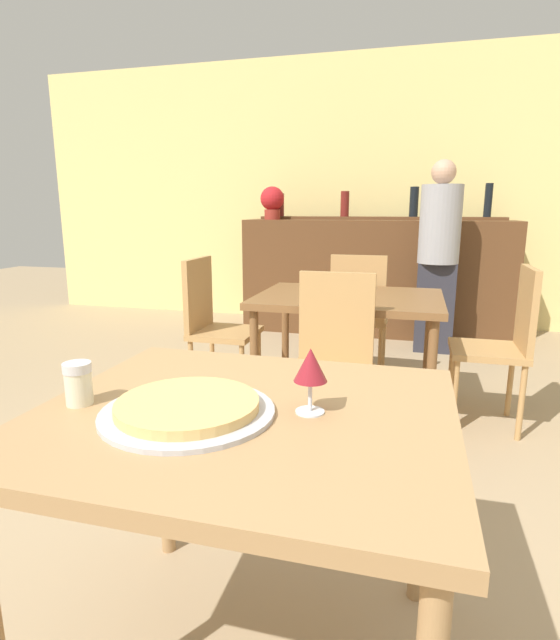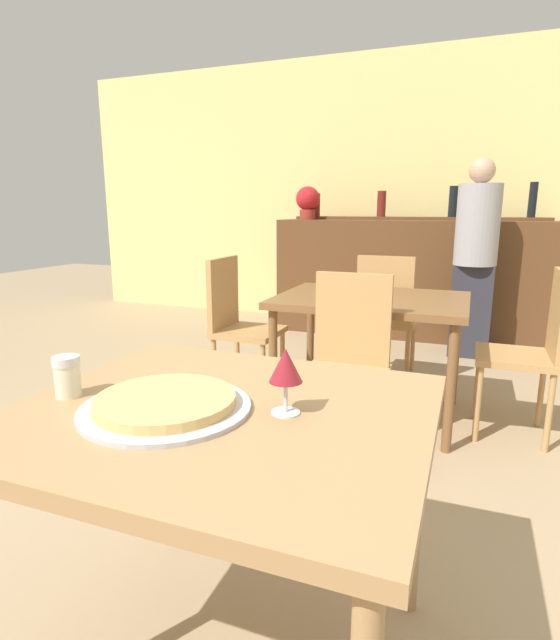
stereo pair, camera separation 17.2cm
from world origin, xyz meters
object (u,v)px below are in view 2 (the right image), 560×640
pizza_tray (166,404)px  person_standing (475,253)px  wine_glass (286,367)px  cheese_shaker (67,376)px  chair_far_side_back (386,311)px  chair_far_side_right (534,344)px  chair_far_side_left (237,318)px  potted_plant (308,201)px  chair_far_side_front (347,356)px

pizza_tray → person_standing: bearing=78.8°
wine_glass → cheese_shaker: bearing=-170.2°
chair_far_side_back → chair_far_side_right: same height
chair_far_side_left → potted_plant: (-0.19, 2.06, 0.78)m
person_standing → potted_plant: person_standing is taller
chair_far_side_back → chair_far_side_front: bearing=90.0°
chair_far_side_back → wine_glass: chair_far_side_back is taller
chair_far_side_back → cheese_shaker: (-0.42, -2.51, 0.28)m
chair_far_side_left → wine_glass: (1.02, -1.84, 0.34)m
chair_far_side_front → potted_plant: bearing=111.9°
chair_far_side_back → pizza_tray: (-0.13, -2.50, 0.24)m
pizza_tray → cheese_shaker: size_ratio=3.85×
chair_far_side_right → chair_far_side_left: bearing=-90.0°
pizza_tray → person_standing: size_ratio=0.25×
cheese_shaker → wine_glass: wine_glass is taller
chair_far_side_left → person_standing: size_ratio=0.57×
chair_far_side_front → chair_far_side_right: bearing=33.5°
pizza_tray → wine_glass: bearing=17.7°
chair_far_side_front → person_standing: (0.56, 2.11, 0.35)m
chair_far_side_back → chair_far_side_right: 1.05m
potted_plant → pizza_tray: bearing=-76.8°
chair_far_side_front → chair_far_side_left: bearing=146.5°
cheese_shaker → person_standing: person_standing is taller
chair_far_side_left → person_standing: person_standing is taller
person_standing → potted_plant: 1.76m
pizza_tray → chair_far_side_left: bearing=111.1°
chair_far_side_back → wine_glass: bearing=93.4°
chair_far_side_back → potted_plant: 1.98m
chair_far_side_right → person_standing: bearing=-168.2°
chair_far_side_front → wine_glass: chair_far_side_front is taller
potted_plant → chair_far_side_back: bearing=-54.3°
wine_glass → potted_plant: bearing=107.2°
chair_far_side_left → pizza_tray: 2.08m
chair_far_side_back → chair_far_side_left: (-0.87, -0.58, 0.00)m
chair_far_side_left → potted_plant: potted_plant is taller
chair_far_side_right → pizza_tray: size_ratio=2.24×
chair_far_side_front → chair_far_side_right: (0.87, 0.58, 0.00)m
cheese_shaker → wine_glass: bearing=9.8°
chair_far_side_right → cheese_shaker: (-1.29, -1.93, 0.28)m
cheese_shaker → chair_far_side_right: bearing=56.2°
wine_glass → chair_far_side_front: bearing=96.5°
cheese_shaker → person_standing: 3.60m
chair_far_side_left → wine_glass: 2.13m
pizza_tray → wine_glass: size_ratio=2.59×
chair_far_side_front → person_standing: bearing=75.2°
chair_far_side_back → potted_plant: potted_plant is taller
cheese_shaker → wine_glass: (0.56, 0.10, 0.06)m
chair_far_side_left → wine_glass: size_ratio=5.81×
cheese_shaker → potted_plant: 4.07m
chair_far_side_back → chair_far_side_left: 1.05m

